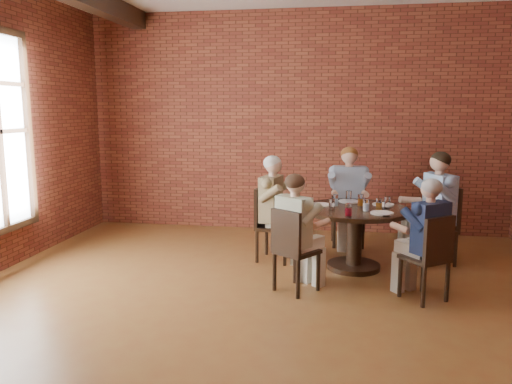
# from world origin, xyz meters

# --- Properties ---
(floor) EXTENTS (7.00, 7.00, 0.00)m
(floor) POSITION_xyz_m (0.00, 0.00, 0.00)
(floor) COLOR brown
(floor) RESTS_ON ground
(wall_back) EXTENTS (7.00, 0.00, 7.00)m
(wall_back) POSITION_xyz_m (0.00, 3.50, 1.70)
(wall_back) COLOR brown
(wall_back) RESTS_ON ground
(dining_table) EXTENTS (1.27, 1.27, 0.75)m
(dining_table) POSITION_xyz_m (0.90, 1.63, 0.53)
(dining_table) COLOR black
(dining_table) RESTS_ON floor
(chair_a) EXTENTS (0.59, 0.59, 0.97)m
(chair_a) POSITION_xyz_m (1.96, 2.04, 0.52)
(chair_a) COLOR black
(chair_a) RESTS_ON floor
(diner_a) EXTENTS (0.85, 0.78, 1.39)m
(diner_a) POSITION_xyz_m (1.87, 2.00, 0.70)
(diner_a) COLOR #477CBA
(diner_a) RESTS_ON floor
(chair_b) EXTENTS (0.47, 0.47, 0.96)m
(chair_b) POSITION_xyz_m (0.84, 2.79, 0.52)
(chair_b) COLOR black
(chair_b) RESTS_ON floor
(diner_b) EXTENTS (0.59, 0.72, 1.38)m
(diner_b) POSITION_xyz_m (0.84, 2.70, 0.69)
(diner_b) COLOR #808FA3
(diner_b) RESTS_ON floor
(chair_c) EXTENTS (0.50, 0.50, 0.94)m
(chair_c) POSITION_xyz_m (-0.16, 1.83, 0.51)
(chair_c) COLOR black
(chair_c) RESTS_ON floor
(diner_c) EXTENTS (0.74, 0.64, 1.33)m
(diner_c) POSITION_xyz_m (-0.08, 1.82, 0.67)
(diner_c) COLOR brown
(diner_c) RESTS_ON floor
(chair_d) EXTENTS (0.54, 0.54, 0.89)m
(chair_d) POSITION_xyz_m (0.23, 0.72, 0.49)
(chair_d) COLOR black
(chair_d) RESTS_ON floor
(diner_d) EXTENTS (0.74, 0.76, 1.25)m
(diner_d) POSITION_xyz_m (0.27, 0.78, 0.63)
(diner_d) COLOR beige
(diner_d) RESTS_ON floor
(chair_e) EXTENTS (0.53, 0.53, 0.88)m
(chair_e) POSITION_xyz_m (1.60, 0.68, 0.48)
(chair_e) COLOR black
(chair_e) RESTS_ON floor
(diner_e) EXTENTS (0.72, 0.75, 1.24)m
(diner_e) POSITION_xyz_m (1.56, 0.74, 0.62)
(diner_e) COLOR #162040
(diner_e) RESTS_ON floor
(plate_a) EXTENTS (0.26, 0.26, 0.01)m
(plate_a) POSITION_xyz_m (1.24, 1.85, 0.76)
(plate_a) COLOR white
(plate_a) RESTS_ON dining_table
(plate_b) EXTENTS (0.26, 0.26, 0.01)m
(plate_b) POSITION_xyz_m (0.83, 2.00, 0.76)
(plate_b) COLOR white
(plate_b) RESTS_ON dining_table
(plate_c) EXTENTS (0.26, 0.26, 0.01)m
(plate_c) POSITION_xyz_m (0.48, 1.71, 0.76)
(plate_c) COLOR white
(plate_c) RESTS_ON dining_table
(plate_d) EXTENTS (0.26, 0.26, 0.01)m
(plate_d) POSITION_xyz_m (1.18, 1.33, 0.76)
(plate_d) COLOR white
(plate_d) RESTS_ON dining_table
(glass_a) EXTENTS (0.07, 0.07, 0.14)m
(glass_a) POSITION_xyz_m (1.27, 1.64, 0.82)
(glass_a) COLOR white
(glass_a) RESTS_ON dining_table
(glass_b) EXTENTS (0.07, 0.07, 0.14)m
(glass_b) POSITION_xyz_m (0.96, 1.76, 0.82)
(glass_b) COLOR white
(glass_b) RESTS_ON dining_table
(glass_c) EXTENTS (0.07, 0.07, 0.14)m
(glass_c) POSITION_xyz_m (0.83, 1.99, 0.82)
(glass_c) COLOR white
(glass_c) RESTS_ON dining_table
(glass_d) EXTENTS (0.07, 0.07, 0.14)m
(glass_d) POSITION_xyz_m (0.66, 1.69, 0.82)
(glass_d) COLOR white
(glass_d) RESTS_ON dining_table
(glass_e) EXTENTS (0.07, 0.07, 0.14)m
(glass_e) POSITION_xyz_m (0.62, 1.40, 0.82)
(glass_e) COLOR white
(glass_e) RESTS_ON dining_table
(glass_f) EXTENTS (0.07, 0.07, 0.14)m
(glass_f) POSITION_xyz_m (0.81, 1.16, 0.82)
(glass_f) COLOR white
(glass_f) RESTS_ON dining_table
(glass_g) EXTENTS (0.07, 0.07, 0.14)m
(glass_g) POSITION_xyz_m (1.01, 1.45, 0.82)
(glass_g) COLOR white
(glass_g) RESTS_ON dining_table
(glass_h) EXTENTS (0.07, 0.07, 0.14)m
(glass_h) POSITION_xyz_m (1.16, 1.52, 0.82)
(glass_h) COLOR white
(glass_h) RESTS_ON dining_table
(smartphone) EXTENTS (0.08, 0.15, 0.01)m
(smartphone) POSITION_xyz_m (1.22, 1.24, 0.75)
(smartphone) COLOR black
(smartphone) RESTS_ON dining_table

